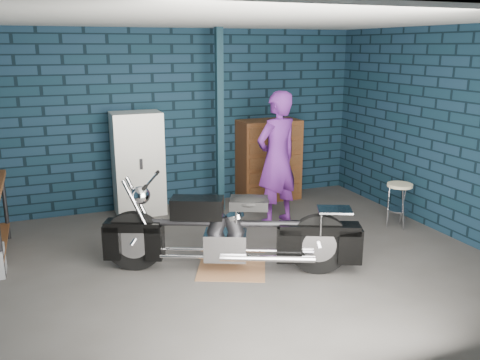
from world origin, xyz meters
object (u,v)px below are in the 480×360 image
object	(u,v)px
locker	(138,164)
tool_chest	(269,160)
motorcycle	(231,226)
shop_stool	(398,206)
person	(277,159)

from	to	relation	value
locker	tool_chest	bearing A→B (deg)	0.00
motorcycle	locker	world-z (taller)	locker
motorcycle	tool_chest	world-z (taller)	tool_chest
locker	shop_stool	world-z (taller)	locker
tool_chest	shop_stool	size ratio (longest dim) A/B	2.07
locker	tool_chest	distance (m)	2.12
person	shop_stool	distance (m)	1.79
person	motorcycle	bearing A→B (deg)	31.07
motorcycle	locker	bearing A→B (deg)	127.21
person	shop_stool	world-z (taller)	person
person	locker	size ratio (longest dim) A/B	1.22
person	shop_stool	size ratio (longest dim) A/B	2.98
motorcycle	tool_chest	distance (m)	2.86
person	locker	distance (m)	2.06
locker	tool_chest	size ratio (longest dim) A/B	1.17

